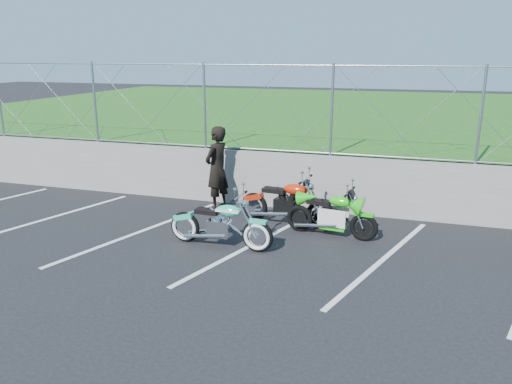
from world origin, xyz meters
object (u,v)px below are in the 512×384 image
(cruiser_turquoise, at_px, (222,226))
(person_standing, at_px, (217,168))
(sportbike_green, at_px, (332,216))
(naked_orange, at_px, (288,204))

(cruiser_turquoise, height_order, person_standing, person_standing)
(sportbike_green, bearing_deg, person_standing, 167.57)
(cruiser_turquoise, bearing_deg, sportbike_green, 35.22)
(naked_orange, bearing_deg, sportbike_green, -14.46)
(naked_orange, bearing_deg, cruiser_turquoise, -111.86)
(cruiser_turquoise, relative_size, sportbike_green, 1.12)
(naked_orange, relative_size, sportbike_green, 1.13)
(person_standing, bearing_deg, sportbike_green, 86.03)
(sportbike_green, height_order, person_standing, person_standing)
(person_standing, bearing_deg, naked_orange, 87.23)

